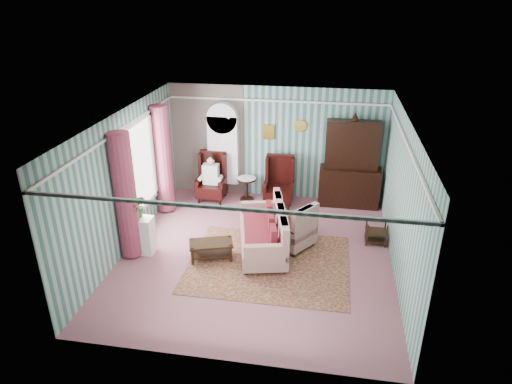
% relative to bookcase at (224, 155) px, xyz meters
% --- Properties ---
extents(floor, '(6.00, 6.00, 0.00)m').
position_rel_bookcase_xyz_m(floor, '(1.35, -2.84, -1.12)').
color(floor, '#8A5058').
rests_on(floor, ground).
extents(room_shell, '(5.53, 6.02, 2.91)m').
position_rel_bookcase_xyz_m(room_shell, '(0.73, -2.66, 0.89)').
color(room_shell, '#396861').
rests_on(room_shell, ground).
extents(bookcase, '(0.80, 0.28, 2.24)m').
position_rel_bookcase_xyz_m(bookcase, '(0.00, 0.00, 0.00)').
color(bookcase, white).
rests_on(bookcase, floor).
extents(dresser_hutch, '(1.50, 0.56, 2.36)m').
position_rel_bookcase_xyz_m(dresser_hutch, '(3.25, -0.12, 0.06)').
color(dresser_hutch, black).
rests_on(dresser_hutch, floor).
extents(wingback_left, '(0.76, 0.80, 1.25)m').
position_rel_bookcase_xyz_m(wingback_left, '(-0.25, -0.39, -0.50)').
color(wingback_left, black).
rests_on(wingback_left, floor).
extents(wingback_right, '(0.76, 0.80, 1.25)m').
position_rel_bookcase_xyz_m(wingback_right, '(1.50, -0.39, -0.50)').
color(wingback_right, black).
rests_on(wingback_right, floor).
extents(seated_woman, '(0.44, 0.40, 1.18)m').
position_rel_bookcase_xyz_m(seated_woman, '(-0.25, -0.39, -0.53)').
color(seated_woman, white).
rests_on(seated_woman, floor).
extents(round_side_table, '(0.50, 0.50, 0.60)m').
position_rel_bookcase_xyz_m(round_side_table, '(0.65, -0.24, -0.82)').
color(round_side_table, black).
rests_on(round_side_table, floor).
extents(nest_table, '(0.45, 0.38, 0.54)m').
position_rel_bookcase_xyz_m(nest_table, '(3.82, -1.94, -0.85)').
color(nest_table, black).
rests_on(nest_table, floor).
extents(plant_stand, '(0.55, 0.35, 0.80)m').
position_rel_bookcase_xyz_m(plant_stand, '(-1.05, -3.14, -0.72)').
color(plant_stand, white).
rests_on(plant_stand, floor).
extents(rug, '(3.20, 2.60, 0.01)m').
position_rel_bookcase_xyz_m(rug, '(1.65, -3.14, -1.11)').
color(rug, '#4D1920').
rests_on(rug, floor).
extents(sofa, '(1.34, 2.18, 0.93)m').
position_rel_bookcase_xyz_m(sofa, '(1.44, -2.64, -0.66)').
color(sofa, '#B6AE8D').
rests_on(sofa, floor).
extents(floral_armchair, '(1.18, 1.18, 1.05)m').
position_rel_bookcase_xyz_m(floral_armchair, '(2.05, -2.37, -0.59)').
color(floral_armchair, '#C1BC95').
rests_on(floral_armchair, floor).
extents(coffee_table, '(0.97, 0.70, 0.38)m').
position_rel_bookcase_xyz_m(coffee_table, '(0.46, -3.15, -0.93)').
color(coffee_table, black).
rests_on(coffee_table, floor).
extents(potted_plant_a, '(0.44, 0.40, 0.43)m').
position_rel_bookcase_xyz_m(potted_plant_a, '(-1.10, -3.28, -0.10)').
color(potted_plant_a, '#184F1A').
rests_on(potted_plant_a, plant_stand).
extents(potted_plant_b, '(0.28, 0.23, 0.47)m').
position_rel_bookcase_xyz_m(potted_plant_b, '(-1.04, -3.06, -0.08)').
color(potted_plant_b, '#1D561A').
rests_on(potted_plant_b, plant_stand).
extents(potted_plant_c, '(0.29, 0.29, 0.43)m').
position_rel_bookcase_xyz_m(potted_plant_c, '(-1.08, -3.08, -0.10)').
color(potted_plant_c, '#1E4B17').
rests_on(potted_plant_c, plant_stand).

